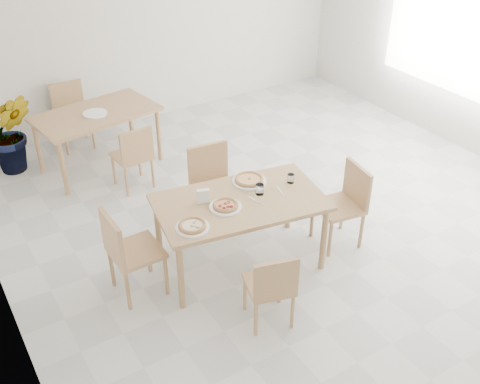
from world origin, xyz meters
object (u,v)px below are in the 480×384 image
plate_empty (95,113)px  second_table (96,119)px  main_table (240,207)px  tumbler_a (260,189)px  chair_south (272,285)px  potted_plant (11,133)px  plate_pepperoni (225,207)px  plate_mushroom (193,228)px  napkin_holder (203,196)px  chair_north (213,181)px  chair_back_s (134,154)px  pizza_pepperoni (225,205)px  pizza_mushroom (192,225)px  pizza_margherita (249,179)px  chair_west (127,249)px  chair_east (346,200)px  tumbler_b (291,178)px  chair_back_n (71,110)px  plate_margherita (249,181)px

plate_empty → second_table: bearing=66.3°
main_table → tumbler_a: (0.22, -0.00, 0.13)m
chair_south → potted_plant: 4.11m
plate_pepperoni → plate_empty: (-0.31, 2.60, 0.00)m
plate_mushroom → napkin_holder: 0.42m
chair_south → chair_north: chair_north is taller
napkin_holder → plate_empty: (-0.18, 2.41, -0.06)m
chair_back_s → chair_south: bearing=88.1°
main_table → napkin_holder: napkin_holder is taller
pizza_pepperoni → potted_plant: potted_plant is taller
plate_mushroom → plate_pepperoni: size_ratio=1.00×
plate_mushroom → pizza_mushroom: 0.02m
plate_pepperoni → pizza_margherita: (0.43, 0.26, 0.02)m
pizza_margherita → tumbler_a: (-0.03, -0.23, 0.02)m
chair_west → chair_east: bearing=-101.4°
pizza_margherita → tumbler_b: tumbler_b is taller
plate_pepperoni → plate_empty: 2.61m
chair_back_n → chair_west: bearing=-96.2°
plate_margherita → plate_mushroom: bearing=-155.2°
chair_north → pizza_pepperoni: bearing=-104.8°
main_table → plate_mushroom: 0.61m
chair_north → chair_west: chair_north is taller
chair_west → pizza_margherita: (1.34, 0.06, 0.26)m
chair_south → chair_east: 1.46m
pizza_margherita → chair_back_s: (-0.56, 1.63, -0.31)m
plate_margherita → pizza_pepperoni: 0.50m
chair_west → plate_mushroom: chair_west is taller
chair_north → plate_margherita: chair_north is taller
plate_margherita → plate_mushroom: (-0.83, -0.38, 0.00)m
chair_back_n → plate_empty: (0.07, -0.83, 0.26)m
chair_south → napkin_holder: bearing=-68.5°
chair_east → napkin_holder: bearing=-96.2°
plate_margherita → napkin_holder: (-0.56, -0.08, 0.06)m
tumbler_b → potted_plant: (-2.00, 3.07, -0.28)m
tumbler_a → tumbler_b: 0.37m
chair_north → plate_empty: chair_north is taller
plate_mushroom → pizza_mushroom: size_ratio=0.94×
main_table → pizza_pepperoni: size_ratio=6.07×
plate_pepperoni → pizza_mushroom: bearing=-163.5°
napkin_holder → plate_empty: size_ratio=0.48×
chair_south → chair_north: 1.65m
napkin_holder → second_table: bearing=113.2°
pizza_pepperoni → chair_back_s: chair_back_s is taller
plate_pepperoni → chair_back_n: chair_back_n is taller
plate_mushroom → chair_back_s: size_ratio=0.36×
chair_west → pizza_pepperoni: 0.97m
chair_back_s → chair_west: bearing=61.4°
chair_south → chair_back_s: 2.70m
chair_north → tumbler_a: bearing=-77.2°
chair_back_n → plate_pepperoni: bearing=-80.6°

